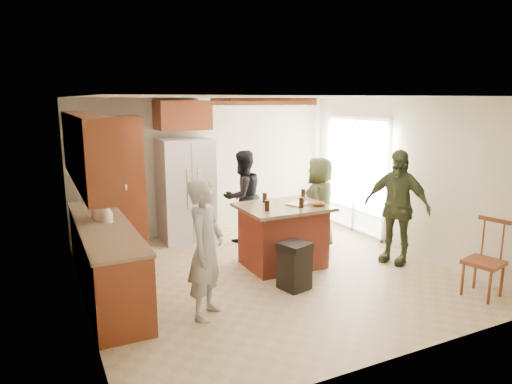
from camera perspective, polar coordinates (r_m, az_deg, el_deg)
name	(u,v)px	position (r m, az deg, el deg)	size (l,w,h in m)	color
room_shell	(414,175)	(10.34, 19.16, 1.96)	(8.00, 5.20, 5.00)	tan
person_front_left	(206,249)	(5.23, -6.28, -7.10)	(0.59, 0.43, 1.61)	#9A9992
person_behind_left	(243,196)	(7.97, -1.68, -0.53)	(0.78, 0.48, 1.61)	black
person_behind_right	(320,203)	(7.67, 7.95, -1.40)	(0.75, 0.49, 1.54)	#363E24
person_side_right	(396,207)	(7.23, 17.14, -1.75)	(1.02, 0.52, 1.75)	#364025
person_counter	(109,230)	(6.42, -17.87, -4.49)	(0.98, 0.46, 1.52)	tan
left_cabinetry	(99,221)	(6.15, -19.04, -3.40)	(0.64, 3.00, 2.30)	maroon
back_wall_units	(139,165)	(7.95, -14.41, 3.28)	(1.80, 0.60, 2.45)	maroon
refrigerator	(186,190)	(8.15, -8.74, 0.28)	(0.90, 0.76, 1.80)	white
kitchen_island	(283,235)	(6.87, 3.38, -5.38)	(1.28, 1.03, 0.93)	#9F3C29
island_items	(300,202)	(6.79, 5.49, -1.28)	(0.99, 0.73, 0.15)	silver
trash_bin	(294,266)	(6.11, 4.82, -9.14)	(0.46, 0.46, 0.63)	black
spindle_chair	(485,262)	(6.51, 26.67, -7.80)	(0.51, 0.51, 0.99)	maroon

